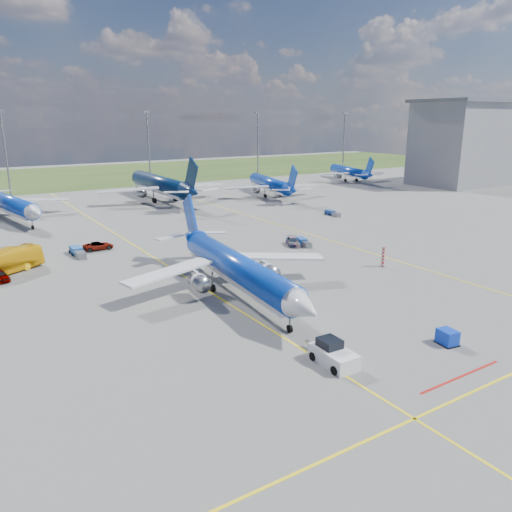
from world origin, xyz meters
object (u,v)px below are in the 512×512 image
baggage_tug_e (332,213)px  bg_jet_n (161,200)px  service_car_c (293,241)px  bg_jet_nnw (12,220)px  uld_container (447,337)px  main_airliner (237,294)px  baggage_tug_c (78,252)px  bg_jet_ne (270,196)px  warning_post (383,257)px  baggage_tug_w (303,242)px  bg_jet_ene (348,181)px  service_car_b (98,246)px  pushback_tug (333,354)px

baggage_tug_e → bg_jet_n: bearing=126.7°
service_car_c → bg_jet_nnw: bearing=153.6°
uld_container → bg_jet_nnw: bearing=115.2°
main_airliner → baggage_tug_c: main_airliner is taller
bg_jet_ne → uld_container: bg_jet_ne is taller
main_airliner → service_car_c: size_ratio=8.13×
warning_post → bg_jet_nnw: bg_jet_nnw is taller
warning_post → baggage_tug_w: size_ratio=0.64×
bg_jet_ene → service_car_b: (-97.39, -47.22, 0.66)m
bg_jet_n → baggage_tug_c: (-31.27, -43.66, 0.56)m
service_car_c → baggage_tug_e: bearing=62.5°
service_car_b → baggage_tug_c: bearing=113.6°
bg_jet_ne → baggage_tug_w: 54.74m
pushback_tug → service_car_c: size_ratio=1.37×
warning_post → uld_container: (-13.76, -21.37, -0.79)m
bg_jet_ene → uld_container: size_ratio=18.91×
bg_jet_nnw → bg_jet_ne: size_ratio=1.04×
baggage_tug_w → service_car_c: bearing=170.5°
bg_jet_ene → baggage_tug_w: bg_jet_ene is taller
pushback_tug → baggage_tug_e: bearing=50.9°
bg_jet_nnw → baggage_tug_c: (4.91, -36.14, 0.56)m
bg_jet_ne → service_car_b: size_ratio=7.63×
warning_post → service_car_c: warning_post is taller
baggage_tug_w → baggage_tug_c: (-33.64, 13.54, 0.08)m
uld_container → service_car_c: uld_container is taller
main_airliner → service_car_c: main_airliner is taller
bg_jet_n → bg_jet_nnw: bearing=12.6°
service_car_b → baggage_tug_e: (51.38, 2.18, -0.18)m
warning_post → service_car_b: bearing=135.4°
bg_jet_nnw → baggage_tug_e: (59.98, -32.22, 0.48)m
bg_jet_nnw → pushback_tug: (14.99, -84.37, 0.86)m
bg_jet_ne → baggage_tug_e: 31.13m
bg_jet_ne → main_airliner: 79.13m
bg_jet_ene → main_airliner: (-89.11, -77.54, 0.00)m
main_airliner → baggage_tug_e: 53.98m
service_car_b → baggage_tug_c: service_car_b is taller
warning_post → baggage_tug_e: size_ratio=0.65×
service_car_c → baggage_tug_e: 28.49m
uld_container → service_car_c: size_ratio=0.39×
uld_container → baggage_tug_w: 39.37m
bg_jet_nnw → bg_jet_ene: bearing=-3.2°
bg_jet_ne → service_car_b: (-55.73, -33.01, 0.66)m
baggage_tug_w → warning_post: bearing=-68.6°
bg_jet_ne → baggage_tug_e: size_ratio=7.84×
main_airliner → bg_jet_nnw: bearing=110.1°
main_airliner → bg_jet_ne: bearing=58.6°
pushback_tug → service_car_b: 50.38m
pushback_tug → baggage_tug_c: size_ratio=1.18×
bg_jet_n → baggage_tug_e: bg_jet_n is taller
baggage_tug_c → baggage_tug_e: (55.07, 3.92, -0.08)m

